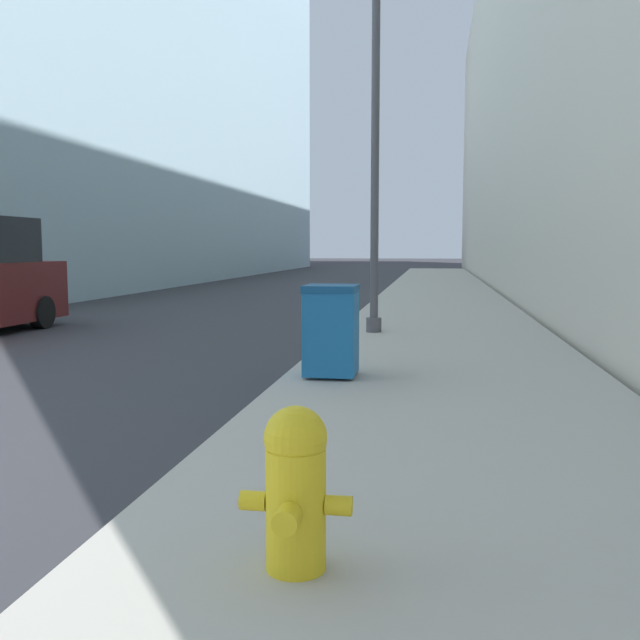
{
  "coord_description": "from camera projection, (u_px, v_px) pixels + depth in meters",
  "views": [
    {
      "loc": [
        5.76,
        -2.33,
        1.59
      ],
      "look_at": [
        2.26,
        19.39,
        -0.66
      ],
      "focal_mm": 40.0,
      "sensor_mm": 36.0,
      "label": 1
    }
  ],
  "objects": [
    {
      "name": "sidewalk_right",
      "position": [
        440.0,
        302.0,
        20.1
      ],
      "size": [
        3.72,
        60.0,
        0.13
      ],
      "color": "#ADA89E",
      "rests_on": "ground"
    },
    {
      "name": "building_left_glass",
      "position": [
        42.0,
        26.0,
        29.47
      ],
      "size": [
        12.0,
        60.0,
        21.44
      ],
      "color": "#99B7C6",
      "rests_on": "ground"
    },
    {
      "name": "fire_hydrant",
      "position": [
        296.0,
        484.0,
        3.22
      ],
      "size": [
        0.51,
        0.4,
        0.76
      ],
      "color": "yellow",
      "rests_on": "sidewalk_right"
    },
    {
      "name": "trash_bin",
      "position": [
        331.0,
        330.0,
        8.05
      ],
      "size": [
        0.59,
        0.64,
        1.04
      ],
      "color": "#19609E",
      "rests_on": "sidewalk_right"
    },
    {
      "name": "lamppost",
      "position": [
        376.0,
        94.0,
        11.96
      ],
      "size": [
        0.45,
        0.45,
        6.39
      ],
      "color": "#4C4C51",
      "rests_on": "sidewalk_right"
    }
  ]
}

